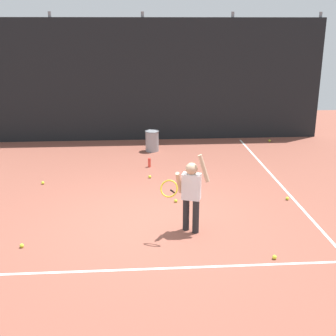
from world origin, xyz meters
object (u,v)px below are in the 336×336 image
Objects in this scene: ball_hopper at (152,141)px; tennis_ball_7 at (150,177)px; tennis_ball_4 at (43,183)px; tennis_ball_0 at (154,145)px; tennis_ball_6 at (275,257)px; tennis_player at (190,191)px; tennis_ball_1 at (22,246)px; tennis_ball_3 at (287,198)px; water_bottle at (149,163)px; tennis_ball_2 at (270,141)px; tennis_ball_5 at (176,201)px.

tennis_ball_7 is at bearing -93.51° from ball_hopper.
ball_hopper reaches higher than tennis_ball_4.
tennis_ball_6 is at bearing -76.80° from tennis_ball_0.
tennis_ball_1 is (-2.69, -0.38, -0.69)m from tennis_player.
tennis_ball_0 is 1.00× the size of tennis_ball_7.
tennis_ball_6 is at bearing -22.20° from tennis_player.
tennis_ball_3 is at bearing -14.11° from tennis_ball_4.
ball_hopper is at bearing 85.17° from water_bottle.
water_bottle is 4.90m from tennis_ball_6.
tennis_ball_0 is 3.43m from tennis_ball_2.
tennis_player is 6.54m from tennis_ball_2.
ball_hopper is 2.55× the size of water_bottle.
tennis_ball_5 is at bearing -23.69° from tennis_ball_4.
tennis_ball_1 is at bearing -146.98° from tennis_ball_5.
tennis_ball_7 is at bearing 114.71° from tennis_ball_6.
tennis_ball_3 is at bearing -102.04° from tennis_ball_2.
tennis_ball_5 is 1.00× the size of tennis_ball_6.
tennis_ball_0 is at bearing 103.20° from tennis_ball_6.
tennis_ball_1 is at bearing -85.37° from tennis_ball_4.
tennis_ball_5 is at bearing -78.99° from water_bottle.
tennis_ball_3 is 1.00× the size of tennis_ball_5.
tennis_ball_2 and tennis_ball_6 have the same top height.
tennis_ball_5 is (-0.12, 1.28, -0.69)m from tennis_player.
tennis_ball_7 is (2.10, 3.14, 0.00)m from tennis_ball_1.
ball_hopper is at bearing 124.11° from tennis_ball_3.
tennis_ball_5 is (0.32, -3.72, -0.26)m from ball_hopper.
water_bottle is 2.33m from tennis_ball_5.
tennis_ball_1 is at bearing -152.65° from tennis_player.
tennis_ball_1 is at bearing -161.14° from tennis_ball_3.
tennis_ball_2 is at bearing 77.96° from tennis_ball_3.
tennis_ball_0 is at bearing 113.10° from tennis_player.
tennis_ball_2 is at bearing 4.97° from tennis_ball_0.
tennis_ball_6 is at bearing -75.15° from ball_hopper.
tennis_player is 20.46× the size of tennis_ball_5.
tennis_player is at bearing -84.89° from ball_hopper.
water_bottle is at bearing 24.25° from tennis_ball_4.
ball_hopper is 8.52× the size of tennis_ball_7.
tennis_ball_6 is (1.52, -6.46, 0.00)m from tennis_ball_0.
water_bottle reaches higher than tennis_ball_2.
tennis_ball_0 is at bearing -175.03° from tennis_ball_2.
tennis_ball_5 and tennis_ball_6 have the same top height.
tennis_ball_4 is 2.35m from tennis_ball_7.
tennis_player is 5.04m from ball_hopper.
tennis_ball_4 is at bearing -131.02° from tennis_ball_0.
tennis_ball_7 is at bearing 107.47° from tennis_ball_5.
tennis_player reaches higher than ball_hopper.
ball_hopper is (-0.45, 5.00, -0.44)m from tennis_player.
water_bottle is 2.58m from tennis_ball_4.
tennis_ball_1 is at bearing -112.58° from ball_hopper.
tennis_ball_6 is at bearing -105.74° from tennis_ball_2.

